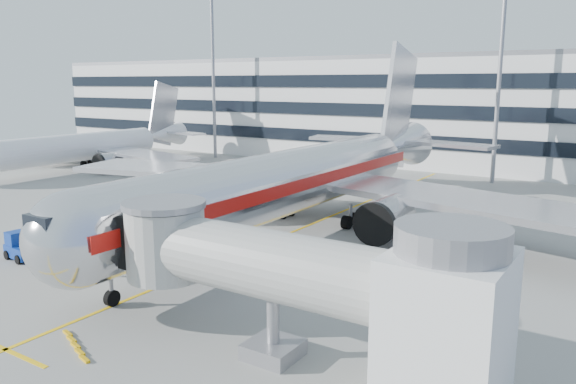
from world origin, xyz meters
The scene contains 15 objects.
ground centered at (0.00, 0.00, 0.00)m, with size 180.00×180.00×0.00m, color gray.
lead_in_line centered at (0.00, 10.00, 0.01)m, with size 0.25×70.00×0.01m, color yellow.
stop_bar centered at (0.00, -14.00, 0.01)m, with size 6.00×0.25×0.01m, color yellow.
main_jet centered at (0.00, 11.72, 4.23)m, with size 50.95×48.70×16.06m.
jet_bridge centered at (12.18, -8.00, 3.87)m, with size 17.80×4.50×7.00m.
terminal centered at (0.00, 57.95, 7.80)m, with size 150.00×24.25×15.60m.
light_mast_west centered at (-35.00, 42.00, 14.88)m, with size 2.40×1.20×25.45m.
light_mast_centre centered at (8.00, 42.00, 14.88)m, with size 2.40×1.20×25.45m.
second_jet centered at (-41.84, 22.80, 3.18)m, with size 38.21×36.52×12.04m.
belt_loader centered at (-9.66, -2.80, 0.65)m, with size 4.80×3.41×2.28m.
baggage_tug centered at (-11.79, -5.82, 0.81)m, with size 2.63×1.83×1.87m.
cargo_container_left centered at (-17.77, -0.10, 0.76)m, with size 1.88×1.88×1.51m.
cargo_container_right centered at (-18.04, 0.39, 0.81)m, with size 1.82×1.82×1.62m.
cargo_container_front centered at (-13.91, -2.38, 0.90)m, with size 1.90×1.90×1.78m.
ramp_worker centered at (-4.98, -5.80, 0.96)m, with size 0.70×0.46×1.92m, color #CBFF1A.
Camera 1 is at (23.39, -26.72, 11.82)m, focal length 35.00 mm.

